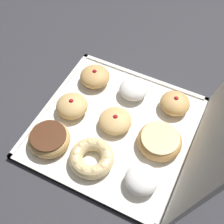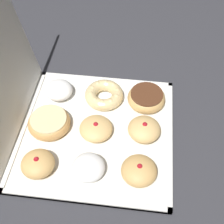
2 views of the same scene
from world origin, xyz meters
The scene contains 11 objects.
ground_plane centered at (0.00, 0.00, 0.00)m, with size 3.00×3.00×0.00m, color #333338.
donut_box centered at (0.00, 0.00, 0.01)m, with size 0.43×0.43×0.01m.
jelly_filled_donut_0 centered at (-0.12, -0.13, 0.03)m, with size 0.09×0.09×0.05m.
jelly_filled_donut_1 centered at (0.01, -0.13, 0.03)m, with size 0.09×0.09×0.05m.
chocolate_frosted_donut_2 centered at (0.13, -0.13, 0.03)m, with size 0.11×0.11×0.04m.
powdered_filled_donut_3 centered at (-0.13, 0.00, 0.03)m, with size 0.08×0.08×0.05m.
jelly_filled_donut_4 centered at (-0.01, 0.00, 0.03)m, with size 0.09×0.09×0.05m.
cruller_donut_5 centered at (0.12, -0.01, 0.03)m, with size 0.12×0.12×0.04m.
jelly_filled_donut_6 centered at (-0.13, 0.13, 0.03)m, with size 0.09×0.09×0.05m.
glazed_ring_donut_7 centered at (0.00, 0.13, 0.03)m, with size 0.12×0.12×0.04m.
powdered_filled_donut_8 centered at (0.12, 0.13, 0.03)m, with size 0.08×0.08×0.05m.
Camera 2 is at (-0.50, -0.10, 0.72)m, focal length 49.58 mm.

